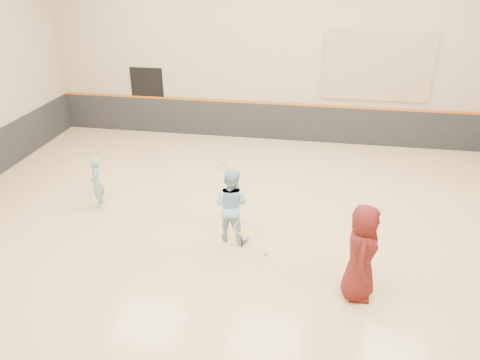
% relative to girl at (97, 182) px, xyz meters
% --- Properties ---
extents(room, '(15.04, 12.04, 6.22)m').
position_rel_girl_xyz_m(room, '(3.95, -0.75, 0.18)').
color(room, tan).
rests_on(room, ground).
extents(wainscot_back, '(14.90, 0.04, 1.20)m').
position_rel_girl_xyz_m(wainscot_back, '(3.95, 5.22, -0.03)').
color(wainscot_back, '#232326').
rests_on(wainscot_back, floor).
extents(accent_stripe, '(14.90, 0.03, 0.06)m').
position_rel_girl_xyz_m(accent_stripe, '(3.95, 5.21, 0.59)').
color(accent_stripe, '#D85914').
rests_on(accent_stripe, wall_back).
extents(acoustic_panel, '(3.20, 0.08, 2.00)m').
position_rel_girl_xyz_m(acoustic_panel, '(6.75, 5.20, 1.87)').
color(acoustic_panel, tan).
rests_on(acoustic_panel, wall_back).
extents(doorway, '(1.10, 0.05, 2.20)m').
position_rel_girl_xyz_m(doorway, '(-0.55, 5.23, 0.47)').
color(doorway, black).
rests_on(doorway, floor).
extents(girl, '(0.42, 0.53, 1.26)m').
position_rel_girl_xyz_m(girl, '(0.00, 0.00, 0.00)').
color(girl, '#6DBDAF').
rests_on(girl, floor).
extents(instructor, '(0.93, 0.80, 1.65)m').
position_rel_girl_xyz_m(instructor, '(3.45, -0.89, 0.19)').
color(instructor, '#99CDED').
rests_on(instructor, floor).
extents(young_man, '(0.65, 0.94, 1.82)m').
position_rel_girl_xyz_m(young_man, '(6.02, -2.33, 0.28)').
color(young_man, '#571514').
rests_on(young_man, floor).
extents(held_racket, '(0.47, 0.47, 0.52)m').
position_rel_girl_xyz_m(held_racket, '(3.72, -1.21, -0.14)').
color(held_racket, '#C8DF30').
rests_on(held_racket, instructor).
extents(spare_racket, '(0.67, 0.67, 0.11)m').
position_rel_girl_xyz_m(spare_racket, '(2.51, 2.71, -0.58)').
color(spare_racket, '#8FBB29').
rests_on(spare_racket, floor).
extents(ball_under_racket, '(0.07, 0.07, 0.07)m').
position_rel_girl_xyz_m(ball_under_racket, '(4.26, -1.40, -0.60)').
color(ball_under_racket, '#ADC82E').
rests_on(ball_under_racket, floor).
extents(ball_in_hand, '(0.07, 0.07, 0.07)m').
position_rel_girl_xyz_m(ball_in_hand, '(6.11, -2.39, 0.54)').
color(ball_in_hand, yellow).
rests_on(ball_in_hand, young_man).
extents(ball_beside_spare, '(0.07, 0.07, 0.07)m').
position_rel_girl_xyz_m(ball_beside_spare, '(3.25, 1.27, -0.60)').
color(ball_beside_spare, '#C9EA36').
rests_on(ball_beside_spare, floor).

